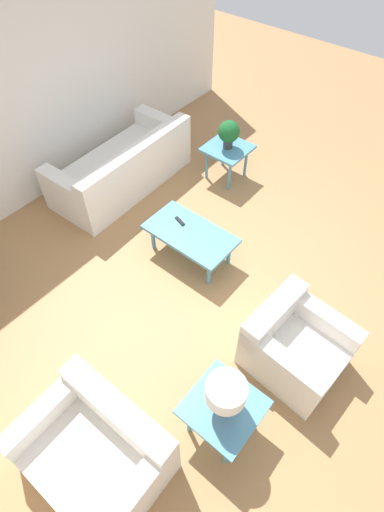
% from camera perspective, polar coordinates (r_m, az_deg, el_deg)
% --- Properties ---
extents(ground_plane, '(14.00, 14.00, 0.00)m').
position_cam_1_polar(ground_plane, '(4.66, 4.97, -4.58)').
color(ground_plane, '#A87A4C').
extents(wall_right, '(0.12, 7.20, 2.70)m').
position_cam_1_polar(wall_right, '(5.60, -21.95, 20.76)').
color(wall_right, white).
rests_on(wall_right, ground_plane).
extents(sofa, '(0.99, 2.07, 0.77)m').
position_cam_1_polar(sofa, '(5.83, -9.77, 12.23)').
color(sofa, white).
rests_on(sofa, ground_plane).
extents(armchair, '(0.91, 0.86, 0.70)m').
position_cam_1_polar(armchair, '(4.05, 14.32, -12.30)').
color(armchair, silver).
rests_on(armchair, ground_plane).
extents(loveseat, '(1.14, 0.87, 0.70)m').
position_cam_1_polar(loveseat, '(3.69, -13.35, -25.45)').
color(loveseat, silver).
rests_on(loveseat, ground_plane).
extents(coffee_table, '(1.07, 0.58, 0.40)m').
position_cam_1_polar(coffee_table, '(4.69, -0.25, 2.98)').
color(coffee_table, teal).
rests_on(coffee_table, ground_plane).
extents(side_table_plant, '(0.59, 0.59, 0.51)m').
position_cam_1_polar(side_table_plant, '(5.83, 5.06, 14.68)').
color(side_table_plant, teal).
rests_on(side_table_plant, ground_plane).
extents(side_table_lamp, '(0.59, 0.59, 0.51)m').
position_cam_1_polar(side_table_lamp, '(3.54, 4.47, -20.98)').
color(side_table_lamp, teal).
rests_on(side_table_lamp, ground_plane).
extents(potted_plant, '(0.30, 0.30, 0.40)m').
position_cam_1_polar(potted_plant, '(5.66, 5.28, 17.17)').
color(potted_plant, '#333338').
rests_on(potted_plant, side_table_plant).
extents(table_lamp, '(0.32, 0.32, 0.40)m').
position_cam_1_polar(table_lamp, '(3.22, 4.86, -18.97)').
color(table_lamp, red).
rests_on(table_lamp, side_table_lamp).
extents(remote_control, '(0.16, 0.08, 0.02)m').
position_cam_1_polar(remote_control, '(4.78, -1.74, 5.01)').
color(remote_control, black).
rests_on(remote_control, coffee_table).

